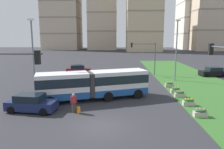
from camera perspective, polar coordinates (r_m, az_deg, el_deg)
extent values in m
plane|color=#2D2D33|center=(16.39, -2.90, -13.75)|extent=(260.00, 260.00, 0.00)
cube|color=#336628|center=(28.17, 25.18, -4.48)|extent=(10.00, 70.00, 0.08)
cube|color=white|center=(23.56, 1.82, -1.98)|extent=(6.49, 4.40, 2.55)
cube|color=#1E519E|center=(23.77, 1.81, -4.17)|extent=(6.52, 4.43, 0.70)
cube|color=#19232D|center=(23.47, 1.82, -0.97)|extent=(6.54, 4.45, 0.90)
cube|color=white|center=(22.37, -13.14, -2.88)|extent=(5.71, 3.95, 2.55)
cube|color=#1E519E|center=(22.59, -13.05, -5.17)|extent=(5.74, 3.97, 0.70)
cube|color=#19232D|center=(22.28, -13.18, -1.82)|extent=(5.76, 4.00, 0.90)
cylinder|color=#383838|center=(22.71, -5.31, -2.47)|extent=(2.40, 2.40, 2.45)
cylinder|color=black|center=(25.61, 4.62, -3.85)|extent=(1.04, 0.61, 1.00)
cylinder|color=black|center=(23.41, 7.02, -5.22)|extent=(1.04, 0.61, 1.00)
cylinder|color=black|center=(24.51, -2.74, -4.46)|extent=(1.04, 0.61, 1.00)
cylinder|color=black|center=(22.20, -0.97, -5.98)|extent=(1.04, 0.61, 1.00)
cylinder|color=black|center=(23.85, -16.31, -5.26)|extent=(1.04, 0.57, 1.00)
cylinder|color=black|center=(21.45, -16.33, -6.96)|extent=(1.04, 0.57, 1.00)
sphere|color=#F9EFC6|center=(25.73, 7.44, -3.15)|extent=(0.24, 0.24, 0.24)
sphere|color=#F9EFC6|center=(24.17, 9.30, -4.05)|extent=(0.24, 0.24, 0.24)
cube|color=black|center=(40.18, 25.42, 0.35)|extent=(4.62, 2.42, 0.80)
cube|color=black|center=(40.17, 25.68, 1.34)|extent=(2.60, 2.01, 0.60)
cylinder|color=black|center=(38.69, 24.22, -0.28)|extent=(0.67, 0.31, 0.64)
cylinder|color=black|center=(40.21, 22.91, 0.16)|extent=(0.67, 0.31, 0.64)
cylinder|color=black|center=(40.31, 27.87, -0.19)|extent=(0.67, 0.31, 0.64)
cylinder|color=black|center=(41.78, 26.49, 0.24)|extent=(0.67, 0.31, 0.64)
cube|color=#19234C|center=(20.60, -20.70, -7.68)|extent=(4.58, 2.30, 0.80)
cube|color=black|center=(20.48, -21.19, -5.77)|extent=(2.56, 1.95, 0.60)
cylinder|color=black|center=(20.79, -15.80, -8.00)|extent=(0.66, 0.29, 0.64)
cylinder|color=black|center=(19.25, -17.99, -9.56)|extent=(0.66, 0.29, 0.64)
cylinder|color=black|center=(22.15, -22.96, -7.31)|extent=(0.66, 0.29, 0.64)
cylinder|color=black|center=(20.72, -25.55, -8.67)|extent=(0.66, 0.29, 0.64)
cube|color=maroon|center=(39.79, -8.91, 1.11)|extent=(4.53, 2.15, 0.80)
cube|color=black|center=(39.70, -9.16, 2.11)|extent=(2.50, 1.87, 0.60)
cylinder|color=black|center=(40.59, -6.67, 0.97)|extent=(0.66, 0.27, 0.64)
cylinder|color=black|center=(38.81, -6.83, 0.56)|extent=(0.66, 0.27, 0.64)
cylinder|color=black|center=(40.89, -10.87, 0.92)|extent=(0.66, 0.27, 0.64)
cylinder|color=black|center=(39.13, -11.22, 0.51)|extent=(0.66, 0.27, 0.64)
cylinder|color=#4C4238|center=(19.33, -10.51, -8.74)|extent=(0.16, 0.16, 0.90)
cylinder|color=#4C4238|center=(19.38, -9.93, -8.68)|extent=(0.16, 0.16, 0.90)
cylinder|color=maroon|center=(19.13, -10.29, -6.58)|extent=(0.36, 0.36, 0.60)
sphere|color=tan|center=(19.02, -10.33, -5.36)|extent=(0.24, 0.24, 0.24)
cylinder|color=maroon|center=(19.09, -10.99, -6.80)|extent=(0.10, 0.10, 0.55)
cylinder|color=maroon|center=(19.20, -9.59, -6.65)|extent=(0.10, 0.10, 0.55)
cube|color=orange|center=(19.13, -8.99, -9.34)|extent=(0.38, 0.43, 0.56)
cylinder|color=black|center=(18.97, -9.03, -7.94)|extent=(0.03, 0.03, 0.40)
cube|color=#B7AD9E|center=(19.36, 22.61, -9.80)|extent=(1.10, 0.56, 0.44)
ellipsoid|color=#2D6B28|center=(19.25, 22.68, -8.91)|extent=(0.99, 0.50, 0.28)
sphere|color=#D14C99|center=(19.12, 21.91, -8.66)|extent=(0.20, 0.20, 0.20)
sphere|color=#D14C99|center=(19.29, 22.61, -8.55)|extent=(0.20, 0.20, 0.20)
sphere|color=#D14C99|center=(19.27, 23.55, -8.64)|extent=(0.20, 0.20, 0.20)
cube|color=#B7AD9E|center=(22.01, 19.85, -7.27)|extent=(1.10, 0.56, 0.44)
ellipsoid|color=#2D6B28|center=(21.92, 19.90, -6.47)|extent=(0.99, 0.50, 0.28)
sphere|color=orange|center=(21.81, 19.21, -6.24)|extent=(0.20, 0.20, 0.20)
sphere|color=orange|center=(21.97, 19.85, -6.16)|extent=(0.20, 0.20, 0.20)
sphere|color=orange|center=(21.93, 20.66, -6.24)|extent=(0.20, 0.20, 0.20)
cube|color=#B7AD9E|center=(24.73, 17.72, -5.28)|extent=(1.10, 0.56, 0.44)
ellipsoid|color=#2D6B28|center=(24.65, 17.76, -4.56)|extent=(0.99, 0.50, 0.28)
sphere|color=#D14C99|center=(24.55, 17.14, -4.34)|extent=(0.20, 0.20, 0.20)
sphere|color=#D14C99|center=(24.70, 17.72, -4.29)|extent=(0.20, 0.20, 0.20)
sphere|color=#D14C99|center=(24.65, 18.43, -4.36)|extent=(0.20, 0.20, 0.20)
cube|color=#B7AD9E|center=(26.37, 16.67, -4.29)|extent=(1.10, 0.56, 0.44)
ellipsoid|color=#2D6B28|center=(26.30, 16.70, -3.61)|extent=(0.99, 0.50, 0.28)
sphere|color=orange|center=(26.20, 16.12, -3.41)|extent=(0.20, 0.20, 0.20)
sphere|color=orange|center=(26.35, 16.67, -3.36)|extent=(0.20, 0.20, 0.20)
sphere|color=orange|center=(26.29, 17.33, -3.42)|extent=(0.20, 0.20, 0.20)
cube|color=#B7AD9E|center=(29.23, 15.14, -2.84)|extent=(1.10, 0.56, 0.44)
ellipsoid|color=#2D6B28|center=(29.16, 15.16, -2.23)|extent=(0.99, 0.50, 0.28)
sphere|color=#EF7566|center=(29.08, 14.64, -2.04)|extent=(0.20, 0.20, 0.20)
sphere|color=#EF7566|center=(29.22, 15.14, -2.01)|extent=(0.20, 0.20, 0.20)
sphere|color=#EF7566|center=(29.16, 15.74, -2.06)|extent=(0.20, 0.20, 0.20)
cylinder|color=#474C51|center=(13.65, -26.97, 4.98)|extent=(4.44, 0.10, 0.10)
cube|color=black|center=(12.86, -19.35, 4.37)|extent=(0.28, 0.28, 0.80)
sphere|color=red|center=(12.84, -19.41, 5.48)|extent=(0.16, 0.16, 0.16)
sphere|color=yellow|center=(12.86, -19.35, 4.32)|extent=(0.16, 0.16, 0.16)
sphere|color=green|center=(12.89, -19.28, 3.17)|extent=(0.16, 0.16, 0.16)
cylinder|color=#474C51|center=(37.72, 11.46, 4.03)|extent=(0.16, 0.16, 5.69)
cylinder|color=#474C51|center=(37.23, 8.25, 8.13)|extent=(4.38, 0.10, 0.10)
cube|color=black|center=(37.07, 5.31, 7.87)|extent=(0.28, 0.28, 0.80)
sphere|color=red|center=(37.06, 5.32, 8.25)|extent=(0.16, 0.16, 0.16)
sphere|color=yellow|center=(37.07, 5.31, 7.85)|extent=(0.16, 0.16, 0.16)
sphere|color=green|center=(37.08, 5.30, 7.45)|extent=(0.16, 0.16, 0.16)
cylinder|color=#474C51|center=(15.13, 27.09, 6.54)|extent=(0.10, 3.37, 0.10)
cube|color=black|center=(16.39, 24.97, 6.17)|extent=(0.28, 0.28, 0.80)
sphere|color=red|center=(16.38, 25.04, 7.04)|extent=(0.16, 0.16, 0.16)
sphere|color=yellow|center=(16.40, 24.97, 6.14)|extent=(0.16, 0.16, 0.16)
sphere|color=green|center=(16.41, 24.90, 5.23)|extent=(0.16, 0.16, 0.16)
cylinder|color=slate|center=(26.11, -20.35, 4.13)|extent=(0.18, 0.18, 8.46)
cube|color=white|center=(26.08, -20.94, 13.63)|extent=(0.70, 0.28, 0.20)
cylinder|color=slate|center=(33.46, 16.85, 5.89)|extent=(0.18, 0.18, 8.96)
cube|color=white|center=(33.48, 17.25, 13.72)|extent=(0.70, 0.28, 0.20)
cube|color=#C6B299|center=(126.47, -13.28, 16.13)|extent=(19.32, 19.10, 41.72)
cube|color=gray|center=(125.68, -13.06, 10.61)|extent=(19.52, 19.30, 0.70)
cube|color=gray|center=(126.09, -13.21, 14.40)|extent=(19.52, 19.30, 0.70)
cube|color=gray|center=(127.06, -13.37, 18.15)|extent=(19.52, 19.30, 0.70)
cube|color=#C6B299|center=(121.80, -2.55, 18.03)|extent=(15.23, 16.59, 47.64)
cube|color=gray|center=(120.61, -2.50, 11.46)|extent=(15.43, 16.79, 0.70)
cube|color=gray|center=(121.25, -2.53, 15.96)|extent=(15.43, 16.79, 0.70)
cube|color=beige|center=(105.88, 8.51, 15.90)|extent=(16.08, 16.57, 35.68)
cube|color=#9C8D6E|center=(105.31, 8.39, 11.26)|extent=(16.28, 16.77, 0.70)
cube|color=#9C8D6E|center=(105.92, 8.51, 16.09)|extent=(16.28, 16.77, 0.70)
cube|color=#C6B299|center=(122.58, 24.84, 17.36)|extent=(16.12, 16.25, 48.71)
cube|color=gray|center=(121.33, 24.34, 10.70)|extent=(16.32, 16.45, 0.70)
cube|color=gray|center=(122.00, 24.68, 15.26)|extent=(16.32, 16.45, 0.70)
cube|color=silver|center=(133.94, 21.14, 15.45)|extent=(16.00, 18.99, 42.06)
cube|color=#A4A099|center=(133.17, 20.80, 10.21)|extent=(16.20, 19.19, 0.70)
cube|color=#A4A099|center=(133.58, 21.03, 13.81)|extent=(16.20, 19.19, 0.70)
cube|color=#A4A099|center=(134.51, 21.26, 17.38)|extent=(16.20, 19.19, 0.70)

